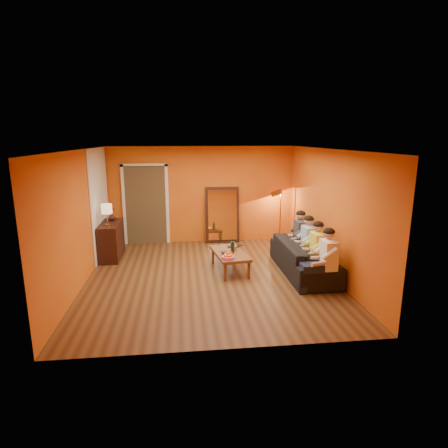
{
  "coord_description": "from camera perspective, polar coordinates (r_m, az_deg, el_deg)",
  "views": [
    {
      "loc": [
        -0.55,
        -7.31,
        2.84
      ],
      "look_at": [
        0.35,
        0.5,
        1.0
      ],
      "focal_mm": 30.0,
      "sensor_mm": 36.0,
      "label": 1
    }
  ],
  "objects": [
    {
      "name": "vase",
      "position": [
        9.46,
        -16.72,
        1.0
      ],
      "size": [
        0.17,
        0.17,
        0.18
      ],
      "primitive_type": "imported",
      "color": "#331711",
      "rests_on": "sideboard"
    },
    {
      "name": "fruit_bowl",
      "position": [
        7.59,
        0.6,
        -4.79
      ],
      "size": [
        0.26,
        0.26,
        0.16
      ],
      "primitive_type": null,
      "color": "#E350A6",
      "rests_on": "coffee_table"
    },
    {
      "name": "coffee_table",
      "position": [
        8.12,
        0.9,
        -5.74
      ],
      "size": [
        0.78,
        1.29,
        0.42
      ],
      "primitive_type": null,
      "rotation": [
        0.0,
        0.0,
        0.14
      ],
      "color": "brown",
      "rests_on": "floor"
    },
    {
      "name": "table_lamp",
      "position": [
        8.9,
        -17.39,
        1.31
      ],
      "size": [
        0.24,
        0.24,
        0.51
      ],
      "primitive_type": null,
      "color": "beige",
      "rests_on": "sideboard"
    },
    {
      "name": "door_header",
      "position": [
        10.09,
        -12.1,
        8.78
      ],
      "size": [
        1.22,
        0.06,
        0.08
      ],
      "primitive_type": "cube",
      "color": "white",
      "rests_on": "wall_back"
    },
    {
      "name": "doorway_recess",
      "position": [
        10.34,
        -11.76,
        2.92
      ],
      "size": [
        1.06,
        0.3,
        2.1
      ],
      "primitive_type": "cube",
      "color": "#3F2D19",
      "rests_on": "floor"
    },
    {
      "name": "person_mid_left",
      "position": [
        7.72,
        14.09,
        -4.03
      ],
      "size": [
        0.7,
        0.44,
        1.22
      ],
      "primitive_type": null,
      "color": "#DED34A",
      "rests_on": "sofa"
    },
    {
      "name": "sideboard",
      "position": [
        9.34,
        -16.78,
        -2.4
      ],
      "size": [
        0.44,
        1.18,
        0.85
      ],
      "primitive_type": "cube",
      "color": "#331711",
      "rests_on": "floor"
    },
    {
      "name": "mirror_glass",
      "position": [
        10.18,
        -0.23,
        1.37
      ],
      "size": [
        0.78,
        0.21,
        1.35
      ],
      "primitive_type": "cube",
      "rotation": [
        -0.14,
        0.0,
        0.0
      ],
      "color": "white",
      "rests_on": "mirror_frame"
    },
    {
      "name": "person_mid_right",
      "position": [
        8.22,
        12.75,
        -2.92
      ],
      "size": [
        0.7,
        0.44,
        1.22
      ],
      "primitive_type": null,
      "color": "#8FB9DD",
      "rests_on": "sofa"
    },
    {
      "name": "sofa",
      "position": [
        8.16,
        12.02,
        -5.0
      ],
      "size": [
        2.3,
        0.9,
        0.67
      ],
      "primitive_type": "imported",
      "rotation": [
        0.0,
        0.0,
        1.57
      ],
      "color": "black",
      "rests_on": "floor"
    },
    {
      "name": "floor_lamp",
      "position": [
        10.24,
        8.57,
        1.07
      ],
      "size": [
        0.37,
        0.34,
        1.44
      ],
      "primitive_type": null,
      "rotation": [
        0.0,
        0.0,
        -0.42
      ],
      "color": "#B07433",
      "rests_on": "floor"
    },
    {
      "name": "book_upper",
      "position": [
        7.82,
        -0.21,
        -4.47
      ],
      "size": [
        0.24,
        0.26,
        0.02
      ],
      "primitive_type": "imported",
      "rotation": [
        0.0,
        0.0,
        0.49
      ],
      "color": "black",
      "rests_on": "book_mid"
    },
    {
      "name": "white_accent",
      "position": [
        9.39,
        -18.39,
        3.05
      ],
      "size": [
        0.02,
        1.9,
        2.58
      ],
      "primitive_type": "cube",
      "color": "white",
      "rests_on": "wall_left"
    },
    {
      "name": "wine_bottle",
      "position": [
        7.97,
        1.31,
        -3.36
      ],
      "size": [
        0.07,
        0.07,
        0.31
      ],
      "primitive_type": "cylinder",
      "color": "black",
      "rests_on": "coffee_table"
    },
    {
      "name": "dog",
      "position": [
        7.89,
        12.0,
        -5.81
      ],
      "size": [
        0.47,
        0.6,
        0.62
      ],
      "primitive_type": null,
      "rotation": [
        0.0,
        0.0,
        -0.26
      ],
      "color": "#AE744E",
      "rests_on": "floor"
    },
    {
      "name": "door_jamb_left",
      "position": [
        10.29,
        -14.98,
        2.7
      ],
      "size": [
        0.08,
        0.06,
        2.2
      ],
      "primitive_type": "cube",
      "color": "white",
      "rests_on": "wall_back"
    },
    {
      "name": "room_shell",
      "position": [
        7.86,
        -2.43,
        1.85
      ],
      "size": [
        5.0,
        5.5,
        2.6
      ],
      "color": "brown",
      "rests_on": "ground"
    },
    {
      "name": "flowers",
      "position": [
        9.41,
        -16.83,
        2.53
      ],
      "size": [
        0.17,
        0.17,
        0.45
      ],
      "primitive_type": null,
      "color": "#A71513",
      "rests_on": "vase"
    },
    {
      "name": "person_far_right",
      "position": [
        8.72,
        11.58,
        -1.93
      ],
      "size": [
        0.7,
        0.44,
        1.22
      ],
      "primitive_type": null,
      "color": "#39383D",
      "rests_on": "sofa"
    },
    {
      "name": "book_lower",
      "position": [
        7.84,
        -0.22,
        -4.73
      ],
      "size": [
        0.18,
        0.23,
        0.02
      ],
      "primitive_type": "imported",
      "rotation": [
        0.0,
        0.0,
        0.03
      ],
      "color": "#331711",
      "rests_on": "coffee_table"
    },
    {
      "name": "mirror_frame",
      "position": [
        10.22,
        -0.26,
        1.42
      ],
      "size": [
        0.92,
        0.27,
        1.51
      ],
      "primitive_type": "cube",
      "rotation": [
        -0.14,
        0.0,
        0.0
      ],
      "color": "#331711",
      "rests_on": "floor"
    },
    {
      "name": "book_mid",
      "position": [
        7.84,
        -0.15,
        -4.56
      ],
      "size": [
        0.22,
        0.29,
        0.02
      ],
      "primitive_type": "imported",
      "rotation": [
        0.0,
        0.0,
        -0.1
      ],
      "color": "#A71513",
      "rests_on": "book_lower"
    },
    {
      "name": "laptop",
      "position": [
        8.4,
        1.81,
        -3.48
      ],
      "size": [
        0.39,
        0.28,
        0.03
      ],
      "primitive_type": "imported",
      "rotation": [
        0.0,
        0.0,
        0.13
      ],
      "color": "black",
      "rests_on": "coffee_table"
    },
    {
      "name": "tumbler",
      "position": [
        8.17,
        1.63,
        -3.7
      ],
      "size": [
        0.12,
        0.12,
        0.1
      ],
      "primitive_type": "imported",
      "rotation": [
        0.0,
        0.0,
        -0.1
      ],
      "color": "#B27F3F",
      "rests_on": "coffee_table"
    },
    {
      "name": "person_far_left",
      "position": [
        7.23,
        15.6,
        -5.29
      ],
      "size": [
        0.7,
        0.44,
        1.22
      ],
      "primitive_type": null,
      "color": "white",
      "rests_on": "sofa"
    },
    {
      "name": "door_jamb_right",
      "position": [
        10.19,
        -8.62,
        2.89
      ],
      "size": [
        0.08,
        0.06,
        2.2
      ],
      "primitive_type": "cube",
      "color": "white",
      "rests_on": "wall_back"
    }
  ]
}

